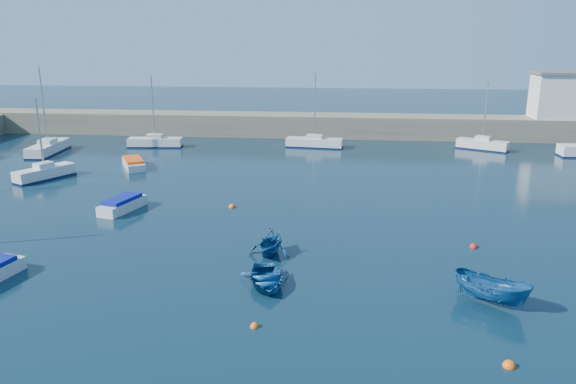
# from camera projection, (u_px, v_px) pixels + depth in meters

# --- Properties ---
(ground) EXTENTS (220.00, 220.00, 0.00)m
(ground) POSITION_uv_depth(u_px,v_px,m) (267.00, 317.00, 24.74)
(ground) COLOR #0C2434
(ground) RESTS_ON ground
(back_wall) EXTENTS (96.00, 4.50, 2.60)m
(back_wall) POSITION_uv_depth(u_px,v_px,m) (318.00, 125.00, 68.44)
(back_wall) COLOR #6E6954
(back_wall) RESTS_ON ground
(sailboat_3) EXTENTS (3.75, 5.26, 6.99)m
(sailboat_3) POSITION_uv_depth(u_px,v_px,m) (45.00, 172.00, 48.20)
(sailboat_3) COLOR silver
(sailboat_3) RESTS_ON ground
(sailboat_4) EXTENTS (2.32, 6.93, 8.92)m
(sailboat_4) POSITION_uv_depth(u_px,v_px,m) (48.00, 148.00, 58.61)
(sailboat_4) COLOR silver
(sailboat_4) RESTS_ON ground
(sailboat_5) EXTENTS (5.96, 2.14, 7.73)m
(sailboat_5) POSITION_uv_depth(u_px,v_px,m) (155.00, 142.00, 61.90)
(sailboat_5) COLOR silver
(sailboat_5) RESTS_ON ground
(sailboat_6) EXTENTS (6.33, 2.43, 8.08)m
(sailboat_6) POSITION_uv_depth(u_px,v_px,m) (314.00, 142.00, 61.78)
(sailboat_6) COLOR silver
(sailboat_6) RESTS_ON ground
(sailboat_7) EXTENTS (5.38, 3.80, 7.15)m
(sailboat_7) POSITION_uv_depth(u_px,v_px,m) (482.00, 144.00, 60.45)
(sailboat_7) COLOR silver
(sailboat_7) RESTS_ON ground
(motorboat_1) EXTENTS (2.40, 4.18, 0.97)m
(motorboat_1) POSITION_uv_depth(u_px,v_px,m) (122.00, 204.00, 39.59)
(motorboat_1) COLOR silver
(motorboat_1) RESTS_ON ground
(motorboat_2) EXTENTS (3.46, 4.60, 0.91)m
(motorboat_2) POSITION_uv_depth(u_px,v_px,m) (134.00, 163.00, 52.29)
(motorboat_2) COLOR silver
(motorboat_2) RESTS_ON ground
(dinghy_center) EXTENTS (3.22, 3.98, 0.73)m
(dinghy_center) POSITION_uv_depth(u_px,v_px,m) (266.00, 279.00, 27.78)
(dinghy_center) COLOR navy
(dinghy_center) RESTS_ON ground
(dinghy_left) EXTENTS (3.05, 3.34, 1.50)m
(dinghy_left) POSITION_uv_depth(u_px,v_px,m) (270.00, 242.00, 31.53)
(dinghy_left) COLOR navy
(dinghy_left) RESTS_ON ground
(dinghy_right) EXTENTS (3.77, 3.19, 1.40)m
(dinghy_right) POSITION_uv_depth(u_px,v_px,m) (491.00, 290.00, 25.79)
(dinghy_right) COLOR navy
(dinghy_right) RESTS_ON ground
(buoy_0) EXTENTS (0.40, 0.40, 0.40)m
(buoy_0) POSITION_uv_depth(u_px,v_px,m) (255.00, 327.00, 23.92)
(buoy_0) COLOR #F45A0C
(buoy_0) RESTS_ON ground
(buoy_1) EXTENTS (0.48, 0.48, 0.48)m
(buoy_1) POSITION_uv_depth(u_px,v_px,m) (474.00, 247.00, 32.86)
(buoy_1) COLOR red
(buoy_1) RESTS_ON ground
(buoy_3) EXTENTS (0.50, 0.50, 0.50)m
(buoy_3) POSITION_uv_depth(u_px,v_px,m) (232.00, 207.00, 40.46)
(buoy_3) COLOR #F45A0C
(buoy_3) RESTS_ON ground
(buoy_5) EXTENTS (0.50, 0.50, 0.50)m
(buoy_5) POSITION_uv_depth(u_px,v_px,m) (509.00, 366.00, 21.07)
(buoy_5) COLOR #F45A0C
(buoy_5) RESTS_ON ground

